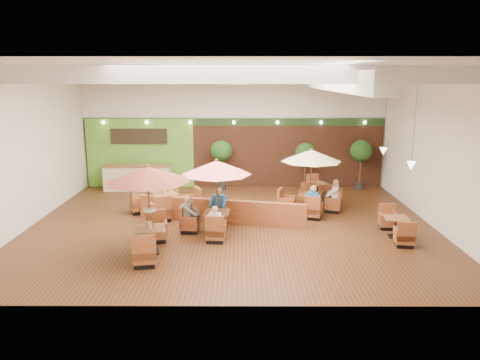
{
  "coord_description": "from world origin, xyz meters",
  "views": [
    {
      "loc": [
        0.35,
        -15.75,
        5.1
      ],
      "look_at": [
        0.3,
        0.5,
        1.5
      ],
      "focal_mm": 35.0,
      "sensor_mm": 36.0,
      "label": 1
    }
  ],
  "objects_px": {
    "service_counter": "(138,178)",
    "diner_2": "(190,210)",
    "table_4": "(395,228)",
    "topiary_2": "(361,153)",
    "diner_1": "(218,203)",
    "diner_4": "(334,193)",
    "topiary_1": "(305,155)",
    "table_5": "(318,192)",
    "table_0": "(148,187)",
    "table_2": "(311,169)",
    "diner_3": "(314,199)",
    "table_1": "(215,180)",
    "booth_divider": "(221,211)",
    "table_3": "(165,202)",
    "diner_0": "(215,219)",
    "topiary_0": "(221,153)"
  },
  "relations": [
    {
      "from": "booth_divider",
      "to": "table_1",
      "type": "distance_m",
      "value": 1.76
    },
    {
      "from": "booth_divider",
      "to": "topiary_0",
      "type": "xyz_separation_m",
      "value": [
        -0.18,
        5.05,
        1.27
      ]
    },
    {
      "from": "service_counter",
      "to": "diner_2",
      "type": "xyz_separation_m",
      "value": [
        3.03,
        -5.93,
        0.18
      ]
    },
    {
      "from": "table_3",
      "to": "diner_0",
      "type": "xyz_separation_m",
      "value": [
        2.09,
        -3.15,
        0.3
      ]
    },
    {
      "from": "table_2",
      "to": "table_0",
      "type": "bearing_deg",
      "value": -121.66
    },
    {
      "from": "table_3",
      "to": "table_4",
      "type": "height_order",
      "value": "table_3"
    },
    {
      "from": "table_1",
      "to": "topiary_0",
      "type": "xyz_separation_m",
      "value": [
        -0.05,
        6.13,
        -0.11
      ]
    },
    {
      "from": "table_3",
      "to": "diner_3",
      "type": "height_order",
      "value": "table_3"
    },
    {
      "from": "diner_3",
      "to": "table_4",
      "type": "bearing_deg",
      "value": -12.34
    },
    {
      "from": "table_5",
      "to": "diner_1",
      "type": "bearing_deg",
      "value": -162.15
    },
    {
      "from": "booth_divider",
      "to": "diner_4",
      "type": "height_order",
      "value": "diner_4"
    },
    {
      "from": "service_counter",
      "to": "table_0",
      "type": "bearing_deg",
      "value": -75.11
    },
    {
      "from": "topiary_2",
      "to": "diner_1",
      "type": "xyz_separation_m",
      "value": [
        -6.26,
        -5.22,
        -0.93
      ]
    },
    {
      "from": "table_0",
      "to": "table_2",
      "type": "relative_size",
      "value": 1.05
    },
    {
      "from": "table_2",
      "to": "diner_3",
      "type": "xyz_separation_m",
      "value": [
        0.0,
        -0.9,
        -0.94
      ]
    },
    {
      "from": "table_5",
      "to": "topiary_2",
      "type": "height_order",
      "value": "topiary_2"
    },
    {
      "from": "table_4",
      "to": "topiary_2",
      "type": "distance_m",
      "value": 6.75
    },
    {
      "from": "table_2",
      "to": "diner_0",
      "type": "bearing_deg",
      "value": -116.54
    },
    {
      "from": "service_counter",
      "to": "table_3",
      "type": "relative_size",
      "value": 1.06
    },
    {
      "from": "diner_1",
      "to": "diner_3",
      "type": "height_order",
      "value": "diner_1"
    },
    {
      "from": "table_2",
      "to": "diner_1",
      "type": "xyz_separation_m",
      "value": [
        -3.44,
        -1.52,
        -0.93
      ]
    },
    {
      "from": "table_3",
      "to": "table_4",
      "type": "xyz_separation_m",
      "value": [
        7.9,
        -2.69,
        -0.11
      ]
    },
    {
      "from": "service_counter",
      "to": "booth_divider",
      "type": "xyz_separation_m",
      "value": [
        4.02,
        -4.85,
        -0.16
      ]
    },
    {
      "from": "table_3",
      "to": "topiary_1",
      "type": "xyz_separation_m",
      "value": [
        5.82,
        3.9,
        1.18
      ]
    },
    {
      "from": "topiary_1",
      "to": "diner_1",
      "type": "xyz_separation_m",
      "value": [
        -3.73,
        -5.22,
        -0.84
      ]
    },
    {
      "from": "table_0",
      "to": "diner_2",
      "type": "height_order",
      "value": "table_0"
    },
    {
      "from": "table_0",
      "to": "table_1",
      "type": "bearing_deg",
      "value": 34.31
    },
    {
      "from": "diner_0",
      "to": "diner_2",
      "type": "height_order",
      "value": "diner_2"
    },
    {
      "from": "table_0",
      "to": "diner_3",
      "type": "xyz_separation_m",
      "value": [
        5.3,
        3.39,
        -1.25
      ]
    },
    {
      "from": "diner_1",
      "to": "diner_4",
      "type": "distance_m",
      "value": 4.6
    },
    {
      "from": "booth_divider",
      "to": "diner_0",
      "type": "bearing_deg",
      "value": -79.73
    },
    {
      "from": "table_2",
      "to": "table_4",
      "type": "height_order",
      "value": "table_2"
    },
    {
      "from": "service_counter",
      "to": "table_1",
      "type": "xyz_separation_m",
      "value": [
        3.88,
        -5.93,
        1.22
      ]
    },
    {
      "from": "table_4",
      "to": "diner_4",
      "type": "relative_size",
      "value": 2.76
    },
    {
      "from": "diner_2",
      "to": "diner_3",
      "type": "height_order",
      "value": "diner_2"
    },
    {
      "from": "table_3",
      "to": "diner_4",
      "type": "relative_size",
      "value": 3.39
    },
    {
      "from": "table_1",
      "to": "topiary_1",
      "type": "relative_size",
      "value": 1.15
    },
    {
      "from": "topiary_1",
      "to": "diner_3",
      "type": "bearing_deg",
      "value": -93.62
    },
    {
      "from": "booth_divider",
      "to": "table_1",
      "type": "xyz_separation_m",
      "value": [
        -0.14,
        -1.09,
        1.38
      ]
    },
    {
      "from": "topiary_1",
      "to": "table_2",
      "type": "bearing_deg",
      "value": -94.5
    },
    {
      "from": "table_0",
      "to": "table_3",
      "type": "height_order",
      "value": "table_0"
    },
    {
      "from": "topiary_2",
      "to": "diner_2",
      "type": "relative_size",
      "value": 2.82
    },
    {
      "from": "booth_divider",
      "to": "table_4",
      "type": "height_order",
      "value": "booth_divider"
    },
    {
      "from": "table_2",
      "to": "topiary_1",
      "type": "height_order",
      "value": "table_2"
    },
    {
      "from": "booth_divider",
      "to": "diner_4",
      "type": "xyz_separation_m",
      "value": [
        4.27,
        1.34,
        0.35
      ]
    },
    {
      "from": "table_4",
      "to": "diner_1",
      "type": "height_order",
      "value": "diner_1"
    },
    {
      "from": "topiary_1",
      "to": "table_5",
      "type": "bearing_deg",
      "value": -80.23
    },
    {
      "from": "table_1",
      "to": "table_3",
      "type": "distance_m",
      "value": 3.32
    },
    {
      "from": "table_3",
      "to": "topiary_1",
      "type": "bearing_deg",
      "value": 10.02
    },
    {
      "from": "table_0",
      "to": "diner_0",
      "type": "xyz_separation_m",
      "value": [
        1.86,
        0.96,
        -1.28
      ]
    }
  ]
}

